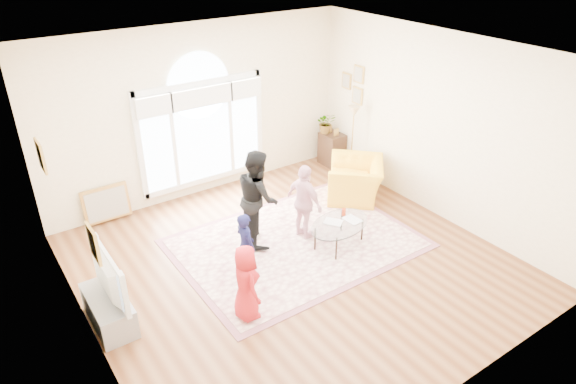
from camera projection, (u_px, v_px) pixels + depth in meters
ground at (294, 263)px, 7.95m from camera, size 6.00×6.00×0.00m
room_shell at (205, 116)px, 9.27m from camera, size 6.00×6.00×6.00m
area_rug at (296, 243)px, 8.43m from camera, size 3.60×2.60×0.02m
rug_border at (296, 243)px, 8.43m from camera, size 3.80×2.80×0.01m
tv_console at (109, 310)px, 6.69m from camera, size 0.45×1.00×0.42m
television at (102, 277)px, 6.44m from camera, size 0.17×1.13×0.65m
coffee_table at (339, 224)px, 8.20m from camera, size 1.29×1.00×0.54m
armchair at (356, 180)px, 9.69m from camera, size 1.49×1.49×0.73m
side_cabinet at (332, 149)px, 11.01m from camera, size 0.40×0.50×0.70m
floor_lamp at (354, 117)px, 10.05m from camera, size 0.32×0.32×1.51m
plant_pedestal at (325, 148)px, 11.07m from camera, size 0.20×0.20×0.70m
potted_plant at (326, 123)px, 10.80m from camera, size 0.51×0.48×0.45m
leaning_picture at (110, 221)px, 9.08m from camera, size 0.80×0.14×0.62m
child_red at (246, 283)px, 6.63m from camera, size 0.40×0.56×1.09m
child_navy at (246, 246)px, 7.40m from camera, size 0.27×0.40×1.06m
child_black at (258, 198)px, 8.12m from camera, size 0.82×0.93×1.60m
child_pink at (305, 202)px, 8.31m from camera, size 0.40×0.79×1.29m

